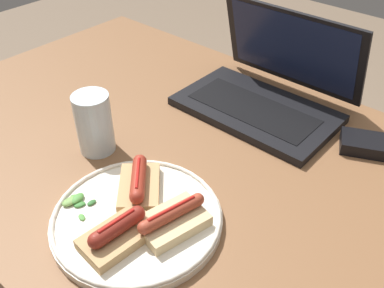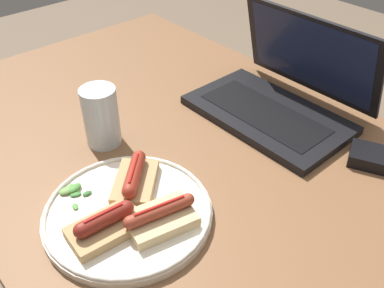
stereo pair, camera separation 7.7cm
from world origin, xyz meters
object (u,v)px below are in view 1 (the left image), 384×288
Objects in this scene: plate at (137,218)px; laptop at (266,92)px; external_drive at (369,145)px; drinking_glass at (94,123)px.

laptop is at bearing 95.09° from plate.
laptop reaches higher than external_drive.
drinking_glass is at bearing -164.41° from external_drive.
external_drive reaches higher than plate.
plate is (0.04, -0.43, -0.03)m from laptop.
drinking_glass is 0.98× the size of external_drive.
drinking_glass reaches higher than plate.
plate is at bearing -84.91° from laptop.
external_drive is (0.24, 0.00, -0.03)m from laptop.
laptop reaches higher than plate.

